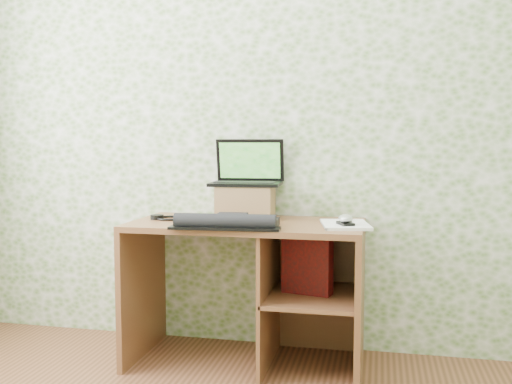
% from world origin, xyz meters
% --- Properties ---
extents(wall_back, '(3.50, 0.00, 3.50)m').
position_xyz_m(wall_back, '(0.00, 1.75, 1.30)').
color(wall_back, silver).
rests_on(wall_back, ground).
extents(desk, '(1.20, 0.60, 0.75)m').
position_xyz_m(desk, '(0.08, 1.47, 0.48)').
color(desk, brown).
rests_on(desk, floor).
extents(riser, '(0.31, 0.27, 0.18)m').
position_xyz_m(riser, '(-0.04, 1.58, 0.84)').
color(riser, '#996E44').
rests_on(riser, desk).
extents(laptop, '(0.39, 0.29, 0.25)m').
position_xyz_m(laptop, '(-0.04, 1.63, 0.99)').
color(laptop, black).
rests_on(laptop, riser).
extents(keyboard, '(0.54, 0.30, 0.07)m').
position_xyz_m(keyboard, '(-0.04, 1.25, 0.78)').
color(keyboard, black).
rests_on(keyboard, desk).
extents(headphones, '(0.20, 0.18, 0.03)m').
position_xyz_m(headphones, '(-0.43, 1.45, 0.76)').
color(headphones, black).
rests_on(headphones, desk).
extents(notepad, '(0.28, 0.35, 0.01)m').
position_xyz_m(notepad, '(0.51, 1.40, 0.76)').
color(notepad, white).
rests_on(notepad, desk).
extents(mouse, '(0.11, 0.13, 0.04)m').
position_xyz_m(mouse, '(0.51, 1.35, 0.78)').
color(mouse, silver).
rests_on(mouse, notepad).
extents(pen, '(0.01, 0.14, 0.01)m').
position_xyz_m(pen, '(0.53, 1.47, 0.77)').
color(pen, black).
rests_on(pen, notepad).
extents(red_box, '(0.27, 0.14, 0.30)m').
position_xyz_m(red_box, '(0.32, 1.44, 0.54)').
color(red_box, maroon).
rests_on(red_box, desk).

